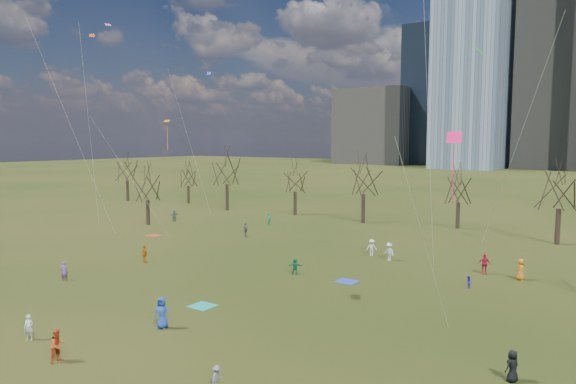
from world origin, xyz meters
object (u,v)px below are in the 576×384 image
Objects in this scene: person_0 at (162,313)px; person_1 at (29,327)px; person_2 at (58,345)px; blanket_teal at (202,306)px; person_4 at (145,254)px; blanket_navy at (347,281)px; blanket_crimson at (153,235)px.

person_1 is (-4.77, -5.58, -0.23)m from person_0.
blanket_teal is at bearing -3.52° from person_2.
person_2 is 1.04× the size of person_4.
blanket_navy is at bearing -17.52° from person_2.
blanket_teal is at bearing -33.70° from blanket_crimson.
person_0 is 1.15× the size of person_4.
blanket_navy is 0.92× the size of person_2.
person_1 reaches higher than blanket_navy.
blanket_crimson is 14.07m from person_4.
blanket_teal is 4.61m from person_0.
person_4 is (-13.49, 16.65, -0.03)m from person_2.
person_4 reaches higher than blanket_crimson.
blanket_crimson is at bearing 171.07° from blanket_navy.
blanket_teal is 28.21m from blanket_crimson.
blanket_navy is at bearing 50.67° from person_0.
blanket_navy is 1.08× the size of person_1.
blanket_crimson is at bearing 37.24° from person_2.
person_2 is 21.43m from person_4.
blanket_teal is at bearing 78.06° from person_0.
blanket_teal is 10.69m from person_2.
person_1 is 4.11m from person_2.
person_4 is at bearing 155.66° from blanket_teal.
blanket_crimson is (-23.47, 15.65, 0.00)m from blanket_teal.
blanket_crimson is at bearing 94.88° from person_1.
person_2 reaches higher than person_4.
person_2 is at bearing -47.98° from blanket_crimson.
person_1 is at bearing -52.52° from blanket_crimson.
blanket_crimson is at bearing 146.30° from blanket_teal.
blanket_teal is 1.00× the size of blanket_navy.
blanket_teal and blanket_crimson have the same top height.
person_0 reaches higher than blanket_teal.
blanket_navy is 28.98m from blanket_crimson.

